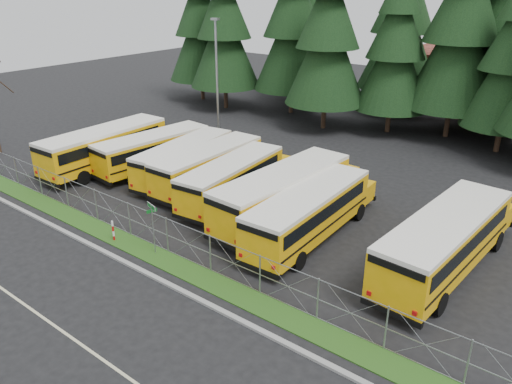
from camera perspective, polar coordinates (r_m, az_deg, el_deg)
ground at (r=26.47m, az=-6.89°, el=-6.64°), size 120.00×120.00×0.00m
curb at (r=24.69m, az=-11.98°, el=-9.27°), size 50.00×0.25×0.12m
grass_verge at (r=25.46m, az=-9.58°, el=-8.05°), size 50.00×1.40×0.06m
road_lane_line at (r=22.55m, az=-21.67°, el=-14.27°), size 50.00×0.12×0.01m
chainlink_fence at (r=25.39m, az=-8.58°, el=-5.55°), size 44.00×0.10×2.00m
bus_0 at (r=38.60m, az=-16.43°, el=4.84°), size 3.10×11.70×3.05m
bus_1 at (r=37.52m, az=-11.23°, el=4.57°), size 3.43×10.57×2.72m
bus_2 at (r=35.41m, az=-7.84°, el=3.63°), size 3.71×10.43×2.67m
bus_3 at (r=33.87m, az=-5.10°, el=2.87°), size 2.64×10.43×2.72m
bus_4 at (r=31.62m, az=-2.41°, el=1.38°), size 3.37×10.41×2.68m
bus_5 at (r=29.00m, az=3.55°, el=-0.32°), size 3.34×11.85×3.07m
bus_6 at (r=27.02m, az=6.42°, el=-2.49°), size 3.01×11.13×2.89m
bus_east at (r=25.46m, az=21.00°, el=-5.48°), size 3.55×11.96×3.10m
street_sign at (r=25.59m, az=-11.76°, el=-2.94°), size 0.81×0.54×2.81m
striped_bollard at (r=27.98m, az=-16.01°, el=-4.30°), size 0.11×0.11×1.20m
light_standard at (r=43.13m, az=-4.48°, el=13.06°), size 0.70×0.35×10.14m
conifer_0 at (r=58.61m, az=-6.42°, el=18.13°), size 7.20×7.20×15.92m
conifer_1 at (r=54.17m, az=-3.66°, el=17.97°), size 7.34×7.34×16.22m
conifer_2 at (r=52.08m, az=4.26°, el=18.21°), size 7.72×7.72×17.08m
conifer_3 at (r=46.58m, az=8.21°, el=16.97°), size 7.38×7.38×16.31m
conifer_4 at (r=46.58m, az=15.68°, el=15.37°), size 6.65×6.65×14.70m
conifer_5 at (r=46.56m, az=22.44°, el=16.60°), size 8.16×8.16×18.05m
conifer_10 at (r=59.76m, az=5.88°, el=20.65°), size 9.45×9.45×20.91m
conifer_11 at (r=54.21m, az=16.40°, el=17.99°), size 8.06×8.06×17.83m
conifer_12 at (r=48.65m, az=26.17°, el=16.13°), size 8.08×8.08×17.88m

